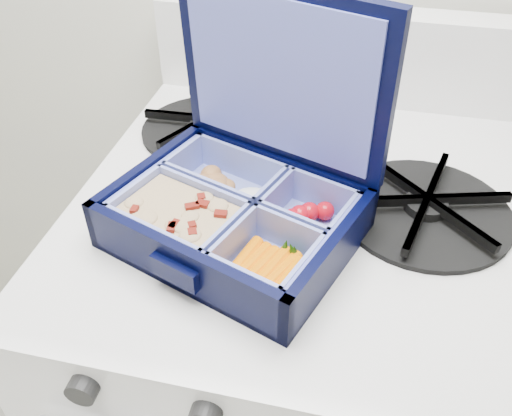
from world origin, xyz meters
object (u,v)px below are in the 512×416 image
(burner_grate, at_px, (426,204))
(fork, at_px, (316,169))
(stove, at_px, (301,390))
(bento_box, at_px, (234,217))

(burner_grate, height_order, fork, burner_grate)
(burner_grate, bearing_deg, stove, 175.47)
(stove, relative_size, bento_box, 3.52)
(stove, distance_m, bento_box, 0.47)
(bento_box, xyz_separation_m, fork, (0.07, 0.14, -0.03))
(stove, height_order, burner_grate, burner_grate)
(bento_box, relative_size, fork, 1.34)
(fork, bearing_deg, stove, -23.47)
(bento_box, height_order, fork, bento_box)
(bento_box, bearing_deg, burner_grate, 43.51)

